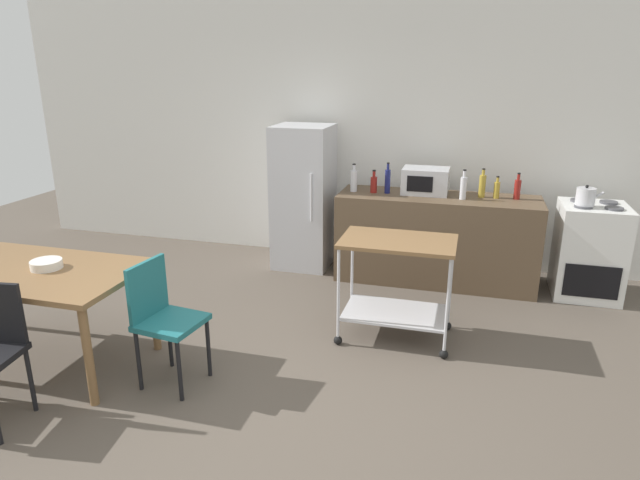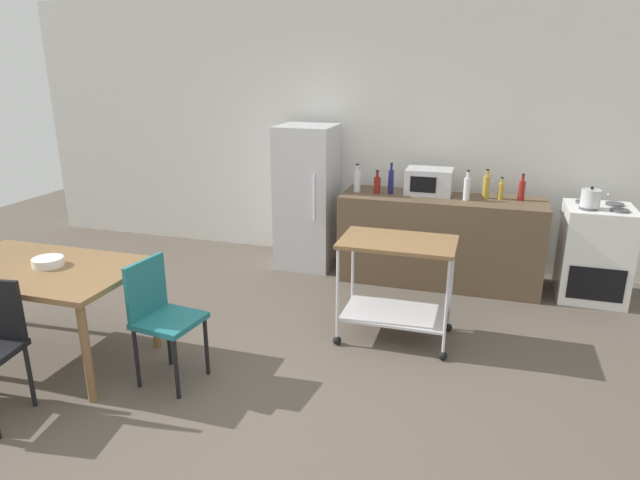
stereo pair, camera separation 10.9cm
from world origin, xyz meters
The scene contains 18 objects.
ground_plane centered at (0.00, 0.00, 0.00)m, with size 12.00×12.00×0.00m, color brown.
back_wall centered at (0.00, 3.20, 1.45)m, with size 8.40×0.12×2.90m, color silver.
kitchen_counter centered at (0.90, 2.60, 0.45)m, with size 2.00×0.64×0.90m, color brown.
dining_table centered at (-1.79, 0.13, 0.67)m, with size 1.50×0.90×0.75m.
chair_teal centered at (-0.77, 0.13, 0.52)m, with size 0.45×0.45×0.89m.
stove_oven centered at (2.35, 2.62, 0.45)m, with size 0.60×0.61×0.92m.
refrigerator centered at (-0.55, 2.70, 0.78)m, with size 0.60×0.63×1.55m.
kitchen_cart centered at (0.69, 1.23, 0.57)m, with size 0.91×0.57×0.85m.
bottle_soda centered at (0.03, 2.59, 1.02)m, with size 0.07×0.07×0.29m.
bottle_olive_oil centered at (0.24, 2.59, 0.99)m, with size 0.07×0.07×0.23m.
bottle_hot_sauce centered at (0.38, 2.60, 1.03)m, with size 0.06×0.06×0.32m.
microwave centered at (0.75, 2.69, 1.03)m, with size 0.46×0.35×0.26m.
bottle_sesame_oil centered at (1.13, 2.54, 1.02)m, with size 0.06×0.06×0.29m.
bottle_sparkling_water centered at (1.31, 2.68, 1.02)m, with size 0.06×0.06×0.29m.
bottle_soy_sauce centered at (1.45, 2.67, 0.99)m, with size 0.06×0.06×0.22m.
bottle_vinegar centered at (1.64, 2.68, 1.00)m, with size 0.06×0.06×0.26m.
fruit_bowl centered at (-1.72, 0.17, 0.78)m, with size 0.22×0.22×0.06m, color white.
kettle centered at (2.23, 2.52, 1.00)m, with size 0.24×0.17×0.19m.
Camera 2 is at (1.31, -2.88, 2.17)m, focal length 30.96 mm.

